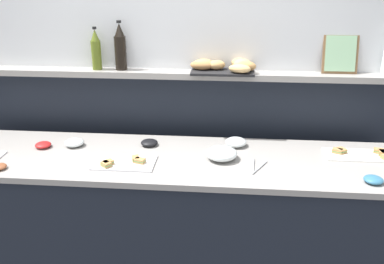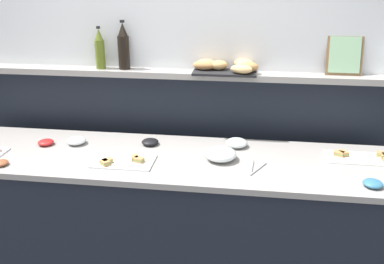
{
  "view_description": "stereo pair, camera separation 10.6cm",
  "coord_description": "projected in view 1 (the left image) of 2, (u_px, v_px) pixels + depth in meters",
  "views": [
    {
      "loc": [
        0.35,
        -2.24,
        1.93
      ],
      "look_at": [
        0.14,
        0.1,
        1.01
      ],
      "focal_mm": 39.41,
      "sensor_mm": 36.0,
      "label": 1
    },
    {
      "loc": [
        0.45,
        -2.23,
        1.93
      ],
      "look_at": [
        0.14,
        0.1,
        1.01
      ],
      "focal_mm": 39.41,
      "sensor_mm": 36.0,
      "label": 2
    }
  ],
  "objects": [
    {
      "name": "glass_bowl_small",
      "position": [
        236.0,
        142.0,
        2.63
      ],
      "size": [
        0.13,
        0.13,
        0.05
      ],
      "color": "silver",
      "rests_on": "buffet_counter"
    },
    {
      "name": "framed_picture",
      "position": [
        340.0,
        54.0,
        2.64
      ],
      "size": [
        0.22,
        0.07,
        0.25
      ],
      "color": "brown",
      "rests_on": "back_ledge_unit"
    },
    {
      "name": "wine_bottle_dark",
      "position": [
        120.0,
        48.0,
        2.72
      ],
      "size": [
        0.08,
        0.08,
        0.32
      ],
      "color": "black",
      "rests_on": "back_ledge_unit"
    },
    {
      "name": "condiment_bowl_teal",
      "position": [
        43.0,
        145.0,
        2.61
      ],
      "size": [
        0.1,
        0.1,
        0.03
      ],
      "primitive_type": "ellipsoid",
      "color": "red",
      "rests_on": "buffet_counter"
    },
    {
      "name": "sandwich_platter_side",
      "position": [
        361.0,
        154.0,
        2.49
      ],
      "size": [
        0.38,
        0.18,
        0.04
      ],
      "color": "white",
      "rests_on": "buffet_counter"
    },
    {
      "name": "condiment_bowl_cream",
      "position": [
        373.0,
        180.0,
        2.18
      ],
      "size": [
        0.1,
        0.1,
        0.03
      ],
      "primitive_type": "ellipsoid",
      "color": "teal",
      "rests_on": "buffet_counter"
    },
    {
      "name": "condiment_bowl_red",
      "position": [
        149.0,
        143.0,
        2.64
      ],
      "size": [
        0.11,
        0.11,
        0.04
      ],
      "primitive_type": "ellipsoid",
      "color": "black",
      "rests_on": "buffet_counter"
    },
    {
      "name": "bread_basket",
      "position": [
        225.0,
        66.0,
        2.69
      ],
      "size": [
        0.43,
        0.28,
        0.08
      ],
      "color": "black",
      "rests_on": "back_ledge_unit"
    },
    {
      "name": "glass_bowl_medium",
      "position": [
        221.0,
        154.0,
        2.44
      ],
      "size": [
        0.18,
        0.18,
        0.07
      ],
      "color": "silver",
      "rests_on": "buffet_counter"
    },
    {
      "name": "back_ledge_unit",
      "position": [
        178.0,
        153.0,
        3.03
      ],
      "size": [
        2.98,
        0.22,
        1.31
      ],
      "color": "black",
      "rests_on": "ground_plane"
    },
    {
      "name": "buffet_counter",
      "position": [
        169.0,
        221.0,
        2.64
      ],
      "size": [
        2.77,
        0.68,
        0.89
      ],
      "color": "black",
      "rests_on": "ground_plane"
    },
    {
      "name": "glass_bowl_large",
      "position": [
        74.0,
        143.0,
        2.63
      ],
      "size": [
        0.12,
        0.12,
        0.05
      ],
      "color": "silver",
      "rests_on": "buffet_counter"
    },
    {
      "name": "olive_oil_bottle",
      "position": [
        96.0,
        51.0,
        2.74
      ],
      "size": [
        0.06,
        0.06,
        0.28
      ],
      "color": "#56661E",
      "rests_on": "back_ledge_unit"
    },
    {
      "name": "ground_plane",
      "position": [
        181.0,
        227.0,
        3.36
      ],
      "size": [
        12.0,
        12.0,
        0.0
      ],
      "primitive_type": "plane",
      "color": "#38383D"
    },
    {
      "name": "sandwich_platter_front",
      "position": [
        124.0,
        162.0,
        2.39
      ],
      "size": [
        0.34,
        0.22,
        0.04
      ],
      "color": "silver",
      "rests_on": "buffet_counter"
    },
    {
      "name": "serving_tongs",
      "position": [
        256.0,
        167.0,
        2.34
      ],
      "size": [
        0.1,
        0.19,
        0.01
      ],
      "color": "#B7BABF",
      "rests_on": "buffet_counter"
    }
  ]
}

